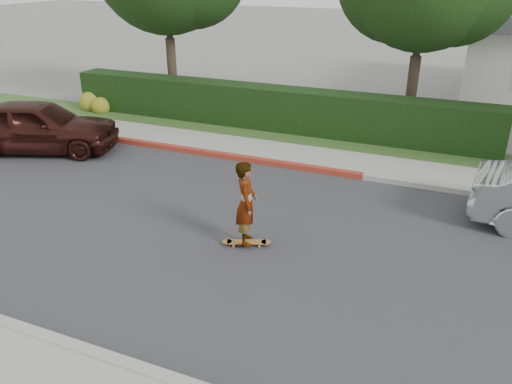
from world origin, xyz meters
TOP-DOWN VIEW (x-y plane):
  - ground at (0.00, 0.00)m, footprint 120.00×120.00m
  - road at (0.00, 0.00)m, footprint 60.00×8.00m
  - curb_near at (0.00, -4.10)m, footprint 60.00×0.20m
  - curb_far at (0.00, 4.10)m, footprint 60.00×0.20m
  - curb_red_section at (-5.00, 4.10)m, footprint 12.00×0.21m
  - sidewalk_far at (0.00, 5.00)m, footprint 60.00×1.60m
  - planting_strip at (0.00, 6.60)m, footprint 60.00×1.60m
  - hedge at (-3.00, 7.20)m, footprint 15.00×1.00m
  - flowering_shrub at (-10.01, 6.74)m, footprint 1.40×1.00m
  - skateboard at (-0.48, -0.31)m, footprint 0.99×0.54m
  - skateboarder at (-0.48, -0.31)m, footprint 0.64×0.75m
  - car_maroon at (-8.60, 2.50)m, footprint 5.05×3.42m

SIDE VIEW (x-z plane):
  - ground at x=0.00m, z-range 0.00..0.00m
  - road at x=0.00m, z-range 0.00..0.01m
  - planting_strip at x=0.00m, z-range 0.00..0.10m
  - sidewalk_far at x=0.00m, z-range 0.00..0.12m
  - curb_near at x=0.00m, z-range 0.00..0.15m
  - curb_far at x=0.00m, z-range 0.00..0.15m
  - curb_red_section at x=-5.00m, z-range 0.00..0.15m
  - skateboard at x=-0.48m, z-range 0.04..0.13m
  - flowering_shrub at x=-10.01m, z-range -0.12..0.78m
  - hedge at x=-3.00m, z-range 0.00..1.50m
  - car_maroon at x=-8.60m, z-range 0.00..1.60m
  - skateboarder at x=-0.48m, z-range 0.10..1.84m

